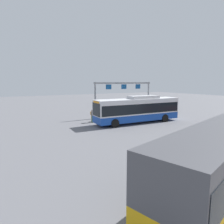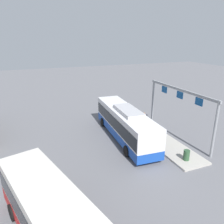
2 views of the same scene
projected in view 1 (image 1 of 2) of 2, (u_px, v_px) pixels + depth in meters
The scene contains 9 objects.
ground_plane at pixel (137, 123), 26.34m from camera, with size 120.00×120.00×0.00m, color slate.
platform_curb at pixel (137, 117), 30.20m from camera, with size 10.00×2.80×0.16m, color #B2ADA3.
bus_main at pixel (138, 109), 26.08m from camera, with size 11.61×3.20×3.46m.
bus_background_right at pixel (218, 157), 9.48m from camera, with size 10.67×5.28×3.10m.
person_boarding at pixel (92, 116), 26.32m from camera, with size 0.36×0.54×1.67m.
person_waiting_near at pixel (112, 112), 28.17m from camera, with size 0.39×0.56×1.67m.
person_waiting_mid at pixel (99, 115), 27.23m from camera, with size 0.50×0.60×1.67m.
platform_sign_gantry at pixel (124, 91), 31.16m from camera, with size 10.16×0.24×5.20m.
trash_bin at pixel (158, 112), 31.79m from camera, with size 0.52×0.52×0.90m, color #2D5133.
Camera 1 is at (15.95, 20.61, 5.22)m, focal length 32.63 mm.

